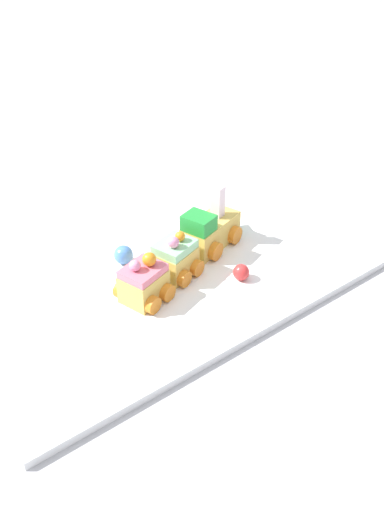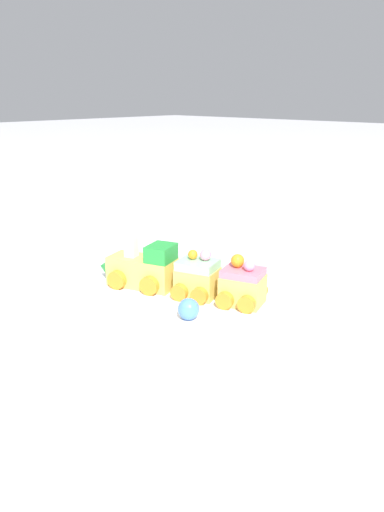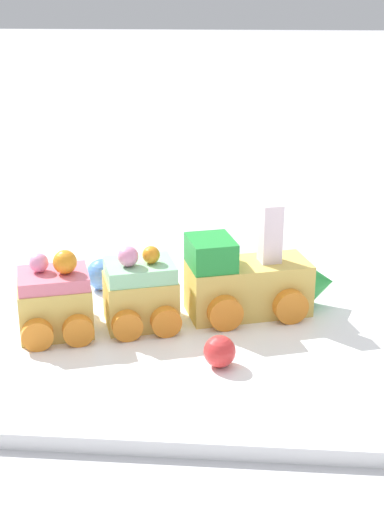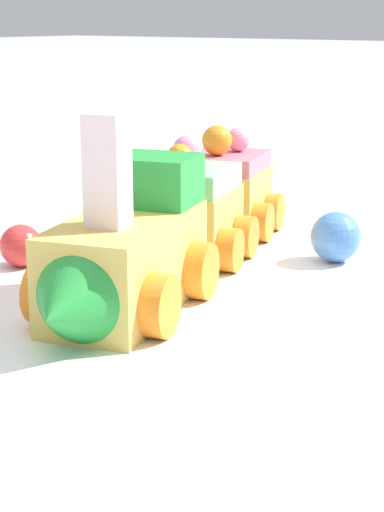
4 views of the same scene
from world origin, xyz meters
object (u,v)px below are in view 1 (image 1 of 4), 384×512
Objects in this scene: cake_car_strawberry at (144,283)px; gumball_blue at (124,255)px; cake_train_locomotive at (213,229)px; cake_car_mint at (175,259)px; gumball_red at (241,272)px.

cake_car_strawberry is 2.77× the size of gumball_blue.
cake_car_mint is (-0.10, -0.03, -0.00)m from cake_train_locomotive.
cake_train_locomotive is at bearing 75.29° from gumball_red.
gumball_blue is (-0.05, 0.07, -0.01)m from cake_car_mint.
cake_car_mint is 2.77× the size of gumball_blue.
cake_train_locomotive is 0.18m from cake_car_strawberry.
cake_train_locomotive reaches higher than cake_car_strawberry.
cake_car_strawberry is 0.15m from gumball_red.
cake_car_strawberry is at bearing -102.19° from gumball_blue.
gumball_blue is at bearing 59.81° from cake_car_strawberry.
gumball_blue is at bearing 106.29° from cake_car_mint.
cake_car_strawberry reaches higher than gumball_blue.
cake_car_mint is at bearing 135.53° from gumball_red.
cake_train_locomotive is 1.70× the size of cake_car_mint.
gumball_red is at bearing -62.47° from cake_car_mint.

